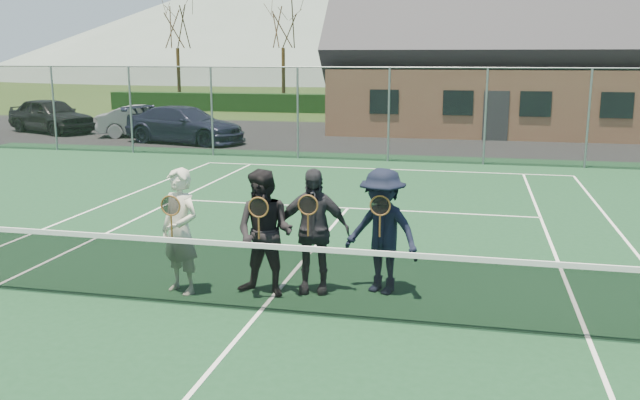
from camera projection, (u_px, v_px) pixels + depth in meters
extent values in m
plane|color=#2A4318|center=(407.00, 138.00, 28.07)|extent=(220.00, 220.00, 0.00)
cube|color=#14381E|center=(260.00, 312.00, 8.99)|extent=(30.00, 30.00, 0.02)
cube|color=black|center=(314.00, 136.00, 28.93)|extent=(40.00, 12.00, 0.01)
cube|color=black|center=(428.00, 105.00, 39.40)|extent=(40.00, 1.20, 1.10)
cone|color=slate|center=(293.00, 18.00, 103.14)|extent=(110.00, 110.00, 18.00)
imported|color=black|center=(51.00, 115.00, 30.03)|extent=(4.89, 3.48, 1.55)
imported|color=#9A9BA2|center=(147.00, 121.00, 28.54)|extent=(4.22, 2.58, 1.31)
imported|color=#1B1D37|center=(185.00, 125.00, 26.45)|extent=(5.25, 3.01, 1.43)
cube|color=white|center=(381.00, 169.00, 20.32)|extent=(10.97, 0.06, 0.01)
cube|color=white|center=(589.00, 339.00, 8.10)|extent=(0.06, 23.77, 0.01)
cube|color=white|center=(348.00, 208.00, 15.09)|extent=(8.23, 0.06, 0.01)
cube|color=white|center=(260.00, 311.00, 8.99)|extent=(0.06, 12.80, 0.01)
cube|color=black|center=(260.00, 279.00, 8.89)|extent=(11.60, 0.02, 0.88)
cube|color=white|center=(259.00, 246.00, 8.80)|extent=(11.60, 0.03, 0.07)
cylinder|color=slate|center=(54.00, 109.00, 24.15)|extent=(0.07, 0.07, 3.00)
cylinder|color=slate|center=(131.00, 110.00, 23.51)|extent=(0.07, 0.07, 3.00)
cylinder|color=slate|center=(212.00, 112.00, 22.86)|extent=(0.07, 0.07, 3.00)
cylinder|color=slate|center=(298.00, 114.00, 22.21)|extent=(0.07, 0.07, 3.00)
cylinder|color=slate|center=(389.00, 115.00, 21.56)|extent=(0.07, 0.07, 3.00)
cylinder|color=slate|center=(485.00, 117.00, 20.91)|extent=(0.07, 0.07, 3.00)
cylinder|color=slate|center=(588.00, 119.00, 20.26)|extent=(0.07, 0.07, 3.00)
cube|color=black|center=(389.00, 115.00, 21.56)|extent=(30.00, 0.03, 3.00)
cylinder|color=slate|center=(390.00, 67.00, 21.25)|extent=(30.00, 0.04, 0.04)
cube|color=#9E6B4C|center=(505.00, 100.00, 30.73)|extent=(15.00, 8.00, 2.80)
pyramid|color=#2D2D33|center=(511.00, 3.00, 29.84)|extent=(15.60, 8.20, 4.10)
cube|color=#2D2D33|center=(496.00, 116.00, 27.09)|extent=(1.00, 0.06, 2.00)
cube|color=black|center=(384.00, 102.00, 27.96)|extent=(1.20, 0.06, 1.00)
cube|color=black|center=(458.00, 103.00, 27.31)|extent=(1.20, 0.06, 1.00)
cube|color=black|center=(535.00, 104.00, 26.66)|extent=(1.20, 0.06, 1.00)
cube|color=black|center=(617.00, 105.00, 26.01)|extent=(1.20, 0.06, 1.00)
cylinder|color=#352513|center=(179.00, 79.00, 43.53)|extent=(0.22, 0.22, 3.85)
cylinder|color=#352513|center=(283.00, 80.00, 42.02)|extent=(0.22, 0.22, 3.85)
cylinder|color=#352413|center=(464.00, 81.00, 39.64)|extent=(0.22, 0.22, 3.85)
imported|color=beige|center=(180.00, 231.00, 9.56)|extent=(0.77, 0.65, 1.80)
torus|color=brown|center=(171.00, 206.00, 9.22)|extent=(0.29, 0.02, 0.29)
cylinder|color=black|center=(171.00, 206.00, 9.22)|extent=(0.25, 0.00, 0.25)
cylinder|color=brown|center=(172.00, 226.00, 9.27)|extent=(0.03, 0.03, 0.32)
imported|color=black|center=(265.00, 233.00, 9.46)|extent=(0.97, 0.81, 1.80)
torus|color=brown|center=(258.00, 207.00, 9.12)|extent=(0.29, 0.02, 0.29)
cylinder|color=black|center=(258.00, 207.00, 9.12)|extent=(0.25, 0.00, 0.25)
cylinder|color=brown|center=(259.00, 227.00, 9.17)|extent=(0.03, 0.03, 0.32)
imported|color=#26262C|center=(313.00, 231.00, 9.61)|extent=(1.10, 0.57, 1.80)
torus|color=brown|center=(308.00, 205.00, 9.26)|extent=(0.29, 0.02, 0.29)
cylinder|color=black|center=(308.00, 205.00, 9.26)|extent=(0.25, 0.00, 0.25)
cylinder|color=brown|center=(308.00, 225.00, 9.32)|extent=(0.03, 0.03, 0.32)
imported|color=black|center=(382.00, 231.00, 9.56)|extent=(1.33, 1.06, 1.80)
torus|color=brown|center=(380.00, 206.00, 9.22)|extent=(0.29, 0.02, 0.29)
cylinder|color=black|center=(380.00, 206.00, 9.22)|extent=(0.25, 0.00, 0.25)
cylinder|color=brown|center=(380.00, 226.00, 9.28)|extent=(0.03, 0.03, 0.32)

